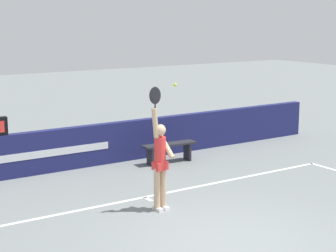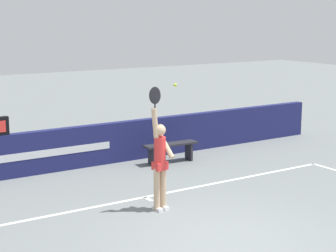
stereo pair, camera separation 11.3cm
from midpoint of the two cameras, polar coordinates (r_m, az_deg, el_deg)
name	(u,v)px [view 1 (the left image)]	position (r m, az deg, el deg)	size (l,w,h in m)	color
ground_plane	(228,240)	(10.10, 5.74, -11.36)	(60.00, 60.00, 0.00)	slate
court_lines	(232,242)	(10.02, 6.14, -11.54)	(10.43, 6.03, 0.00)	white
back_wall	(84,146)	(14.73, -8.66, -2.05)	(15.32, 0.23, 1.07)	#1A1E51
tennis_player	(160,159)	(11.21, -1.10, -3.39)	(0.47, 0.46, 2.52)	tan
tennis_ball	(175,85)	(10.94, 0.44, 4.15)	(0.07, 0.07, 0.07)	#CBE334
courtside_bench_near	(169,148)	(15.00, -0.09, -2.24)	(1.51, 0.44, 0.52)	#24242A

